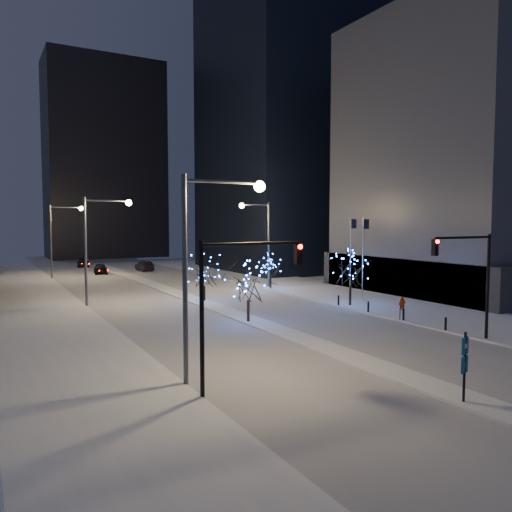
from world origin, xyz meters
TOP-DOWN VIEW (x-y plane):
  - ground at (0.00, 0.00)m, footprint 160.00×160.00m
  - road at (0.00, 35.00)m, footprint 20.00×130.00m
  - median at (0.00, 30.00)m, footprint 2.00×80.00m
  - east_sidewalk at (15.00, 20.00)m, footprint 10.00×90.00m
  - west_sidewalk at (-14.00, 20.00)m, footprint 8.00×90.00m
  - midrise_block at (34.00, 18.00)m, footprint 30.00×22.00m
  - plinth at (34.00, 18.00)m, footprint 30.00×24.00m
  - horizon_block at (6.00, 92.00)m, footprint 24.00×14.00m
  - street_lamp_w_near at (-8.94, 2.00)m, footprint 4.40×0.56m
  - street_lamp_w_mid at (-8.94, 27.00)m, footprint 4.40×0.56m
  - street_lamp_w_far at (-8.94, 52.00)m, footprint 4.40×0.56m
  - street_lamp_east at (10.08, 30.00)m, footprint 3.90×0.56m
  - traffic_signal_west at (-8.44, -0.00)m, footprint 5.26×0.43m
  - traffic_signal_east at (8.94, 1.00)m, footprint 5.26×0.43m
  - flagpoles at (13.37, 17.25)m, footprint 1.35×2.60m
  - bollards at (10.20, 10.00)m, footprint 0.16×12.16m
  - car_near at (-2.80, 55.73)m, footprint 2.43×4.73m
  - car_mid at (4.15, 56.90)m, footprint 1.82×4.75m
  - car_far at (-3.04, 68.56)m, footprint 2.70×5.05m
  - holiday_tree_median_near at (-0.50, 13.50)m, footprint 4.70×4.70m
  - holiday_tree_median_far at (0.50, 24.38)m, footprint 4.55×4.55m
  - holiday_tree_plaza_near at (11.17, 15.54)m, footprint 5.15×5.15m
  - holiday_tree_plaza_far at (10.50, 28.70)m, footprint 3.32×3.32m
  - wayfinding_sign at (-0.53, -6.00)m, footprint 0.55×0.23m
  - construction_sign at (10.30, 8.27)m, footprint 1.07×0.42m

SIDE VIEW (x-z plane):
  - ground at x=0.00m, z-range 0.00..0.00m
  - road at x=0.00m, z-range 0.00..0.02m
  - median at x=0.00m, z-range 0.00..0.15m
  - east_sidewalk at x=15.00m, z-range 0.00..0.15m
  - west_sidewalk at x=-14.00m, z-range 0.00..0.15m
  - bollards at x=10.20m, z-range 0.15..1.05m
  - car_far at x=-3.04m, z-range 0.00..1.39m
  - car_near at x=-2.80m, z-range 0.00..1.54m
  - car_mid at x=4.15m, z-range 0.00..1.54m
  - construction_sign at x=10.30m, z-range 0.34..2.20m
  - wayfinding_sign at x=-0.53m, z-range 0.36..3.50m
  - plinth at x=34.00m, z-range 0.00..4.00m
  - holiday_tree_plaza_far at x=10.50m, z-range 0.74..4.76m
  - holiday_tree_median_far at x=0.50m, z-range 0.72..5.06m
  - holiday_tree_median_near at x=-0.50m, z-range 0.83..5.42m
  - holiday_tree_plaza_near at x=11.17m, z-range 0.92..5.97m
  - traffic_signal_west at x=-8.44m, z-range 1.26..8.26m
  - traffic_signal_east at x=8.94m, z-range 1.26..8.26m
  - flagpoles at x=13.37m, z-range 0.80..8.80m
  - street_lamp_east at x=10.08m, z-range 1.45..11.45m
  - street_lamp_w_near at x=-8.94m, z-range 1.50..11.50m
  - street_lamp_w_mid at x=-8.94m, z-range 1.50..11.50m
  - street_lamp_w_far at x=-8.94m, z-range 1.50..11.50m
  - midrise_block at x=34.00m, z-range 0.00..30.00m
  - horizon_block at x=6.00m, z-range 0.00..42.00m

